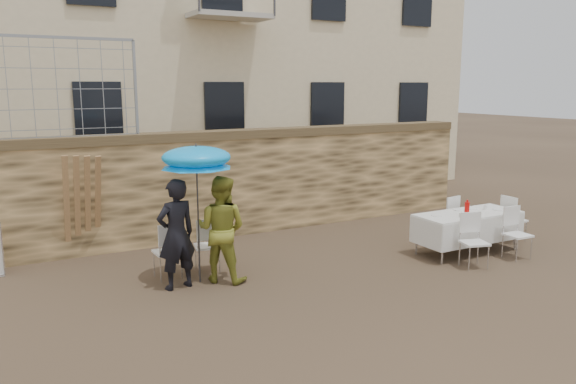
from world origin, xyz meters
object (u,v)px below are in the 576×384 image
man_suit (176,234)px  soda_bottle (467,209)px  table_chair_front_left (475,241)px  couple_chair_left (167,250)px  table_chair_front_right (518,234)px  banquet_table (468,215)px  table_chair_side (514,219)px  umbrella (196,161)px  woman_dress (221,229)px  table_chair_back (445,218)px  couple_chair_right (207,244)px

man_suit → soda_bottle: bearing=159.0°
table_chair_front_left → soda_bottle: bearing=72.8°
couple_chair_left → table_chair_front_right: same height
banquet_table → table_chair_side: bearing=4.1°
umbrella → banquet_table: bearing=-9.4°
man_suit → table_chair_side: size_ratio=1.83×
banquet_table → soda_bottle: soda_bottle is taller
table_chair_front_left → woman_dress: bearing=176.7°
table_chair_front_left → table_chair_front_right: size_ratio=1.00×
banquet_table → table_chair_back: (0.20, 0.80, -0.25)m
couple_chair_left → table_chair_back: 5.71m
soda_bottle → couple_chair_left: bearing=164.8°
man_suit → woman_dress: man_suit is taller
man_suit → woman_dress: (0.75, 0.00, -0.01)m
banquet_table → couple_chair_right: bearing=164.9°
man_suit → couple_chair_left: man_suit is taller
table_chair_front_left → banquet_table: bearing=67.8°
man_suit → table_chair_front_left: man_suit is taller
soda_bottle → table_chair_back: soda_bottle is taller
umbrella → table_chair_back: size_ratio=2.19×
table_chair_back → table_chair_side: same height
man_suit → couple_chair_right: man_suit is taller
couple_chair_right → table_chair_front_right: size_ratio=1.00×
umbrella → table_chair_side: umbrella is taller
soda_bottle → man_suit: bearing=170.5°
table_chair_back → man_suit: bearing=-7.5°
couple_chair_left → table_chair_front_left: size_ratio=1.00×
table_chair_back → table_chair_side: size_ratio=1.00×
umbrella → banquet_table: (5.09, -0.84, -1.26)m
soda_bottle → table_chair_front_left: (-0.40, -0.60, -0.43)m
table_chair_front_right → table_chair_side: bearing=46.4°
table_chair_side → table_chair_front_right: bearing=132.8°
soda_bottle → table_chair_front_left: bearing=-123.7°
man_suit → banquet_table: size_ratio=0.84×
banquet_table → soda_bottle: 0.30m
table_chair_back → table_chair_side: 1.39m
couple_chair_left → couple_chair_right: same height
man_suit → banquet_table: man_suit is taller
man_suit → table_chair_side: (6.89, -0.64, -0.40)m
couple_chair_left → table_chair_front_right: (5.99, -2.04, 0.00)m
woman_dress → soda_bottle: (4.54, -0.89, 0.03)m
table_chair_front_left → table_chair_back: size_ratio=1.00×
woman_dress → table_chair_front_right: 5.46m
soda_bottle → table_chair_back: bearing=67.2°
banquet_table → table_chair_front_left: 0.99m
umbrella → couple_chair_right: bearing=56.3°
umbrella → couple_chair_left: size_ratio=2.19×
couple_chair_right → table_chair_front_right: (5.29, -2.04, 0.00)m
banquet_table → table_chair_front_right: table_chair_front_right is taller
table_chair_back → woman_dress: bearing=-7.4°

